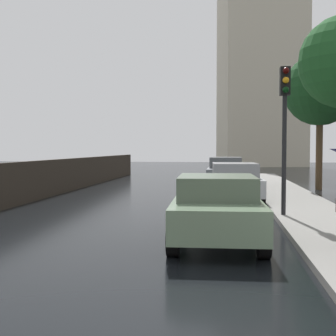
{
  "coord_description": "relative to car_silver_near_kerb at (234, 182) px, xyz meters",
  "views": [
    {
      "loc": [
        2.61,
        -1.82,
        1.93
      ],
      "look_at": [
        1.4,
        7.78,
        1.5
      ],
      "focal_mm": 47.03,
      "sensor_mm": 36.0,
      "label": 1
    }
  ],
  "objects": [
    {
      "name": "street_tree_far",
      "position": [
        4.03,
        5.27,
        3.89
      ],
      "size": [
        3.33,
        3.33,
        6.32
      ],
      "color": "#4C3823",
      "rests_on": "ground"
    },
    {
      "name": "car_silver_near_kerb",
      "position": [
        0.0,
        0.0,
        0.0
      ],
      "size": [
        1.97,
        4.15,
        1.41
      ],
      "rotation": [
        0.0,
        0.0,
        0.05
      ],
      "color": "#B2B5BA",
      "rests_on": "ground"
    },
    {
      "name": "distant_tower",
      "position": [
        3.58,
        33.4,
        14.01
      ],
      "size": [
        9.65,
        8.57,
        29.5
      ],
      "color": "beige",
      "rests_on": "ground"
    },
    {
      "name": "car_green_behind_camera",
      "position": [
        -0.52,
        -6.87,
        -0.02
      ],
      "size": [
        1.93,
        3.93,
        1.37
      ],
      "rotation": [
        0.0,
        0.0,
        0.03
      ],
      "color": "slate",
      "rests_on": "ground"
    },
    {
      "name": "car_grey_far_ahead",
      "position": [
        -0.28,
        5.07,
        0.05
      ],
      "size": [
        1.76,
        4.5,
        1.52
      ],
      "rotation": [
        0.0,
        0.0,
        -0.01
      ],
      "color": "slate",
      "rests_on": "ground"
    },
    {
      "name": "traffic_light",
      "position": [
        1.23,
        -3.85,
        2.16
      ],
      "size": [
        0.26,
        0.39,
        3.95
      ],
      "color": "black",
      "rests_on": "sidewalk_strip"
    }
  ]
}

